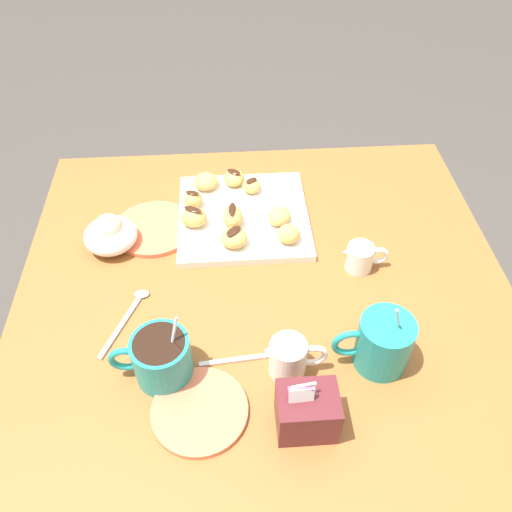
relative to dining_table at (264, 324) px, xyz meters
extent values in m
plane|color=#423D38|center=(0.00, 0.00, -0.58)|extent=(8.00, 8.00, 0.00)
cube|color=#935628|center=(0.00, 0.00, 0.11)|extent=(0.94, 0.88, 0.04)
cube|color=#935628|center=(-0.41, -0.38, -0.24)|extent=(0.07, 0.07, 0.67)
cube|color=#935628|center=(0.41, -0.38, -0.24)|extent=(0.07, 0.07, 0.67)
cube|color=white|center=(0.03, -0.19, 0.13)|extent=(0.27, 0.27, 0.02)
cylinder|color=teal|center=(-0.18, 0.18, 0.17)|extent=(0.09, 0.09, 0.10)
torus|color=teal|center=(-0.12, 0.18, 0.18)|extent=(0.06, 0.01, 0.06)
cylinder|color=black|center=(-0.18, 0.18, 0.22)|extent=(0.08, 0.08, 0.01)
cylinder|color=silver|center=(-0.20, 0.18, 0.21)|extent=(0.04, 0.03, 0.13)
cylinder|color=teal|center=(0.18, 0.18, 0.17)|extent=(0.09, 0.09, 0.09)
torus|color=teal|center=(0.24, 0.18, 0.17)|extent=(0.06, 0.01, 0.06)
cylinder|color=black|center=(0.18, 0.18, 0.21)|extent=(0.08, 0.08, 0.01)
cylinder|color=silver|center=(0.16, 0.18, 0.20)|extent=(0.03, 0.03, 0.11)
cylinder|color=white|center=(-0.02, 0.19, 0.16)|extent=(0.06, 0.06, 0.07)
cone|color=white|center=(0.01, 0.19, 0.19)|extent=(0.02, 0.02, 0.02)
torus|color=white|center=(-0.06, 0.19, 0.16)|extent=(0.05, 0.01, 0.05)
cylinder|color=white|center=(-0.02, 0.19, 0.19)|extent=(0.05, 0.05, 0.01)
cube|color=#561E23|center=(-0.04, 0.29, 0.17)|extent=(0.09, 0.07, 0.08)
cube|color=white|center=(-0.03, 0.29, 0.22)|extent=(0.04, 0.01, 0.03)
cube|color=white|center=(-0.03, 0.28, 0.22)|extent=(0.04, 0.01, 0.03)
cube|color=#EA4C93|center=(-0.03, 0.29, 0.22)|extent=(0.04, 0.01, 0.03)
ellipsoid|color=white|center=(0.30, -0.12, 0.15)|extent=(0.11, 0.11, 0.06)
sphere|color=beige|center=(0.30, -0.12, 0.17)|extent=(0.06, 0.06, 0.06)
ellipsoid|color=green|center=(0.31, -0.12, 0.19)|extent=(0.02, 0.03, 0.01)
cylinder|color=white|center=(-0.19, -0.03, 0.15)|extent=(0.05, 0.05, 0.05)
cone|color=white|center=(-0.16, -0.03, 0.17)|extent=(0.02, 0.02, 0.02)
torus|color=white|center=(-0.22, -0.03, 0.16)|extent=(0.04, 0.01, 0.04)
cylinder|color=#381E11|center=(-0.19, -0.03, 0.17)|extent=(0.04, 0.04, 0.01)
cylinder|color=#E5704C|center=(0.22, -0.17, 0.13)|extent=(0.17, 0.17, 0.01)
cylinder|color=#E5704C|center=(0.12, 0.26, 0.13)|extent=(0.15, 0.15, 0.01)
cube|color=silver|center=(0.05, 0.17, 0.13)|extent=(0.15, 0.02, 0.00)
ellipsoid|color=silver|center=(-0.03, 0.16, 0.13)|extent=(0.03, 0.02, 0.01)
cube|color=silver|center=(0.26, 0.08, 0.13)|extent=(0.07, 0.14, 0.00)
ellipsoid|color=silver|center=(0.23, 0.01, 0.13)|extent=(0.03, 0.02, 0.01)
ellipsoid|color=#DBA351|center=(0.05, -0.10, 0.16)|extent=(0.07, 0.07, 0.03)
ellipsoid|color=#381E11|center=(0.05, -0.10, 0.18)|extent=(0.04, 0.04, 0.00)
ellipsoid|color=#DBA351|center=(0.01, -0.26, 0.16)|extent=(0.05, 0.05, 0.03)
ellipsoid|color=#381E11|center=(0.01, -0.26, 0.17)|extent=(0.03, 0.03, 0.00)
ellipsoid|color=#DBA351|center=(-0.04, -0.16, 0.16)|extent=(0.07, 0.07, 0.03)
ellipsoid|color=#DBA351|center=(0.13, -0.16, 0.16)|extent=(0.06, 0.06, 0.04)
ellipsoid|color=#381E11|center=(0.13, -0.16, 0.18)|extent=(0.04, 0.03, 0.00)
ellipsoid|color=#DBA351|center=(0.14, -0.22, 0.16)|extent=(0.04, 0.04, 0.03)
ellipsoid|color=#381E11|center=(0.14, -0.22, 0.18)|extent=(0.03, 0.02, 0.00)
ellipsoid|color=#DBA351|center=(-0.06, -0.10, 0.16)|extent=(0.06, 0.06, 0.04)
ellipsoid|color=#DBA351|center=(0.05, -0.29, 0.16)|extent=(0.05, 0.06, 0.03)
ellipsoid|color=#381E11|center=(0.05, -0.29, 0.17)|extent=(0.04, 0.03, 0.00)
ellipsoid|color=#DBA351|center=(0.05, -0.16, 0.16)|extent=(0.05, 0.06, 0.04)
ellipsoid|color=#381E11|center=(0.05, -0.16, 0.18)|extent=(0.02, 0.04, 0.00)
ellipsoid|color=#DBA351|center=(0.11, -0.28, 0.16)|extent=(0.06, 0.06, 0.03)
camera|label=1|loc=(0.06, 0.65, 0.88)|focal=36.76mm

